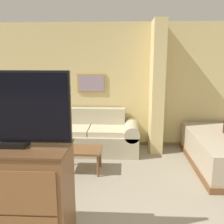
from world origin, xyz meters
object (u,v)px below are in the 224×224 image
Objects in this scene: tv at (12,109)px; coffee_table at (79,152)px; tv_dresser at (19,197)px; table_lamp at (34,110)px; couch at (90,136)px.

coffee_table is at bearing 80.62° from tv.
tv_dresser is at bearing -90.00° from tv.
coffee_table is 0.69× the size of tv.
tv_dresser is at bearing -99.37° from coffee_table.
table_lamp is 0.39× the size of tv_dresser.
table_lamp is at bearing 106.78° from tv_dresser.
table_lamp is 2.90m from tv.
table_lamp is at bearing 177.46° from couch.
tv_dresser is (-0.28, -1.71, 0.19)m from coffee_table.
tv is (0.82, -2.72, 0.59)m from table_lamp.
tv is (-0.33, -2.67, 1.11)m from couch.
couch is at bearing 86.94° from coffee_table.
tv reaches higher than couch.
tv_dresser is at bearing -97.12° from couch.
couch is 2.91m from tv.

